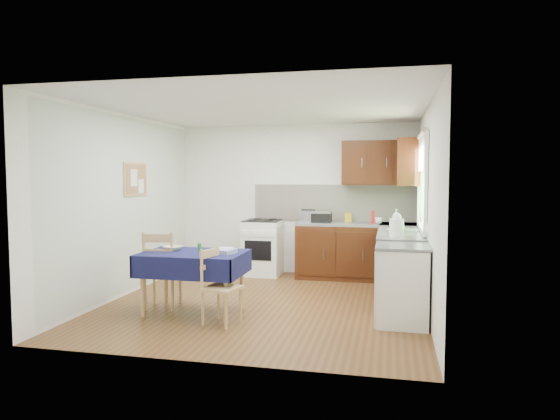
% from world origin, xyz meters
% --- Properties ---
extents(floor, '(4.20, 4.20, 0.00)m').
position_xyz_m(floor, '(0.00, 0.00, 0.00)').
color(floor, '#533116').
rests_on(floor, ground).
extents(ceiling, '(4.00, 4.20, 0.02)m').
position_xyz_m(ceiling, '(0.00, 0.00, 2.50)').
color(ceiling, silver).
rests_on(ceiling, wall_back).
extents(wall_back, '(4.00, 0.02, 2.50)m').
position_xyz_m(wall_back, '(0.00, 2.10, 1.25)').
color(wall_back, white).
rests_on(wall_back, ground).
extents(wall_front, '(4.00, 0.02, 2.50)m').
position_xyz_m(wall_front, '(0.00, -2.10, 1.25)').
color(wall_front, white).
rests_on(wall_front, ground).
extents(wall_left, '(0.02, 4.20, 2.50)m').
position_xyz_m(wall_left, '(-2.00, 0.00, 1.25)').
color(wall_left, silver).
rests_on(wall_left, ground).
extents(wall_right, '(0.02, 4.20, 2.50)m').
position_xyz_m(wall_right, '(2.00, 0.00, 1.25)').
color(wall_right, white).
rests_on(wall_right, ground).
extents(base_cabinets, '(1.90, 2.30, 0.86)m').
position_xyz_m(base_cabinets, '(1.36, 1.26, 0.43)').
color(base_cabinets, black).
rests_on(base_cabinets, ground).
extents(worktop_back, '(1.90, 0.60, 0.04)m').
position_xyz_m(worktop_back, '(1.05, 1.80, 0.88)').
color(worktop_back, slate).
rests_on(worktop_back, base_cabinets).
extents(worktop_right, '(0.60, 1.70, 0.04)m').
position_xyz_m(worktop_right, '(1.70, 0.65, 0.88)').
color(worktop_right, slate).
rests_on(worktop_right, base_cabinets).
extents(worktop_corner, '(0.60, 0.60, 0.04)m').
position_xyz_m(worktop_corner, '(1.70, 1.80, 0.88)').
color(worktop_corner, slate).
rests_on(worktop_corner, base_cabinets).
extents(splashback, '(2.70, 0.02, 0.60)m').
position_xyz_m(splashback, '(0.65, 2.08, 1.20)').
color(splashback, white).
rests_on(splashback, wall_back).
extents(upper_cabinets, '(1.20, 0.85, 0.70)m').
position_xyz_m(upper_cabinets, '(1.52, 1.80, 1.85)').
color(upper_cabinets, black).
rests_on(upper_cabinets, wall_back).
extents(stove, '(0.60, 0.61, 0.92)m').
position_xyz_m(stove, '(-0.50, 1.80, 0.46)').
color(stove, white).
rests_on(stove, ground).
extents(window, '(0.04, 1.48, 1.26)m').
position_xyz_m(window, '(1.97, 0.70, 1.65)').
color(window, '#2B5B25').
rests_on(window, wall_right).
extents(fridge, '(0.58, 0.60, 0.89)m').
position_xyz_m(fridge, '(1.70, -0.55, 0.44)').
color(fridge, white).
rests_on(fridge, ground).
extents(corkboard, '(0.04, 0.62, 0.47)m').
position_xyz_m(corkboard, '(-1.97, 0.30, 1.60)').
color(corkboard, tan).
rests_on(corkboard, wall_left).
extents(dining_table, '(1.22, 0.82, 0.74)m').
position_xyz_m(dining_table, '(-0.73, -0.61, 0.63)').
color(dining_table, '#0E143B').
rests_on(dining_table, ground).
extents(chair_far, '(0.48, 0.48, 0.97)m').
position_xyz_m(chair_far, '(-1.20, -0.51, 0.51)').
color(chair_far, tan).
rests_on(chair_far, ground).
extents(chair_near, '(0.46, 0.46, 0.85)m').
position_xyz_m(chair_near, '(-0.29, -0.96, 0.45)').
color(chair_near, tan).
rests_on(chair_near, ground).
extents(toaster, '(0.27, 0.17, 0.21)m').
position_xyz_m(toaster, '(0.26, 1.80, 0.99)').
color(toaster, '#AEAEB3').
rests_on(toaster, worktop_back).
extents(sandwich_press, '(0.31, 0.27, 0.18)m').
position_xyz_m(sandwich_press, '(0.48, 1.79, 0.99)').
color(sandwich_press, black).
rests_on(sandwich_press, worktop_back).
extents(sauce_bottle, '(0.05, 0.05, 0.21)m').
position_xyz_m(sauce_bottle, '(1.30, 1.65, 1.00)').
color(sauce_bottle, red).
rests_on(sauce_bottle, worktop_back).
extents(yellow_packet, '(0.12, 0.09, 0.14)m').
position_xyz_m(yellow_packet, '(0.90, 1.94, 0.97)').
color(yellow_packet, gold).
rests_on(yellow_packet, worktop_back).
extents(dish_rack, '(0.41, 0.31, 0.20)m').
position_xyz_m(dish_rack, '(1.72, 0.79, 0.92)').
color(dish_rack, gray).
rests_on(dish_rack, worktop_right).
extents(kettle, '(0.17, 0.17, 0.29)m').
position_xyz_m(kettle, '(1.64, 0.13, 1.03)').
color(kettle, white).
rests_on(kettle, worktop_right).
extents(cup, '(0.16, 0.16, 0.10)m').
position_xyz_m(cup, '(1.39, 1.69, 0.95)').
color(cup, silver).
rests_on(cup, worktop_back).
extents(soap_bottle_a, '(0.15, 0.15, 0.27)m').
position_xyz_m(soap_bottle_a, '(1.65, 1.20, 1.04)').
color(soap_bottle_a, white).
rests_on(soap_bottle_a, worktop_right).
extents(soap_bottle_b, '(0.13, 0.13, 0.20)m').
position_xyz_m(soap_bottle_b, '(1.64, 1.02, 1.00)').
color(soap_bottle_b, '#1F40B5').
rests_on(soap_bottle_b, worktop_right).
extents(soap_bottle_c, '(0.15, 0.15, 0.15)m').
position_xyz_m(soap_bottle_c, '(1.71, 0.61, 0.98)').
color(soap_bottle_c, green).
rests_on(soap_bottle_c, worktop_right).
extents(plate_bowl, '(0.28, 0.28, 0.05)m').
position_xyz_m(plate_bowl, '(-1.03, -0.54, 0.76)').
color(plate_bowl, beige).
rests_on(plate_bowl, dining_table).
extents(book, '(0.18, 0.24, 0.02)m').
position_xyz_m(book, '(-0.52, -0.33, 0.74)').
color(book, white).
rests_on(book, dining_table).
extents(spice_jar, '(0.05, 0.05, 0.10)m').
position_xyz_m(spice_jar, '(-0.69, -0.53, 0.78)').
color(spice_jar, '#227E33').
rests_on(spice_jar, dining_table).
extents(tea_towel, '(0.33, 0.29, 0.05)m').
position_xyz_m(tea_towel, '(-0.37, -0.61, 0.76)').
color(tea_towel, navy).
rests_on(tea_towel, dining_table).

